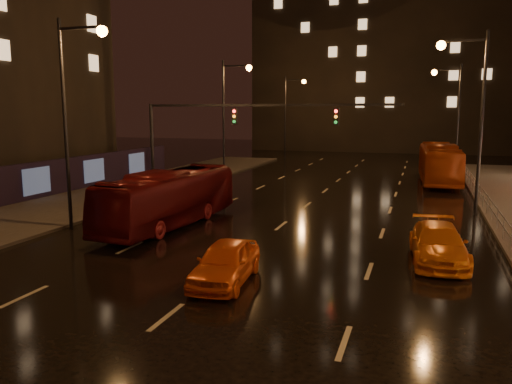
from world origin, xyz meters
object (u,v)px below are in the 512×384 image
bus_red (170,198)px  taxi_near (225,262)px  bus_curb (439,163)px  taxi_far (438,244)px

bus_red → taxi_near: bus_red is taller
bus_red → bus_curb: bearing=61.1°
bus_red → taxi_far: bus_red is taller
bus_red → taxi_far: bearing=-6.3°
bus_curb → taxi_far: size_ratio=2.33×
bus_curb → taxi_far: bus_curb is taller
taxi_near → taxi_far: bearing=30.7°
bus_curb → bus_red: bearing=-125.5°
bus_curb → taxi_near: (-7.46, -27.87, -0.88)m
bus_red → taxi_far: size_ratio=2.07×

